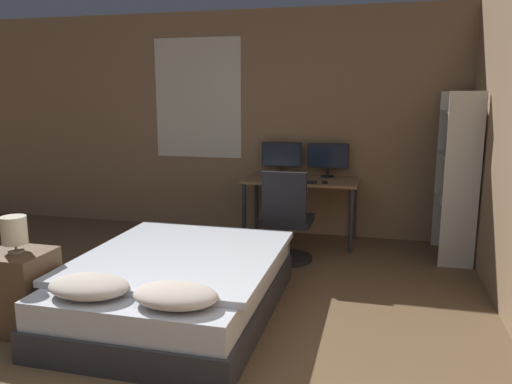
# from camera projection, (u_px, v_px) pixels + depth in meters

# --- Properties ---
(wall_back) EXTENTS (12.00, 0.08, 2.70)m
(wall_back) POSITION_uv_depth(u_px,v_px,m) (283.00, 124.00, 6.07)
(wall_back) COLOR #8E7051
(wall_back) RESTS_ON ground_plane
(bed) EXTENTS (1.50, 1.97, 0.54)m
(bed) POSITION_uv_depth(u_px,v_px,m) (177.00, 286.00, 3.90)
(bed) COLOR #2D2D33
(bed) RESTS_ON ground_plane
(nightstand) EXTENTS (0.44, 0.42, 0.59)m
(nightstand) POSITION_uv_depth(u_px,v_px,m) (20.00, 291.00, 3.64)
(nightstand) COLOR brown
(nightstand) RESTS_ON ground_plane
(bedside_lamp) EXTENTS (0.18, 0.18, 0.26)m
(bedside_lamp) POSITION_uv_depth(u_px,v_px,m) (14.00, 231.00, 3.55)
(bedside_lamp) COLOR gray
(bedside_lamp) RESTS_ON nightstand
(desk) EXTENTS (1.30, 0.68, 0.75)m
(desk) POSITION_uv_depth(u_px,v_px,m) (301.00, 187.00, 5.75)
(desk) COLOR #846042
(desk) RESTS_ON ground_plane
(monitor_left) EXTENTS (0.49, 0.16, 0.40)m
(monitor_left) POSITION_uv_depth(u_px,v_px,m) (281.00, 156.00, 5.98)
(monitor_left) COLOR black
(monitor_left) RESTS_ON desk
(monitor_right) EXTENTS (0.49, 0.16, 0.40)m
(monitor_right) POSITION_uv_depth(u_px,v_px,m) (328.00, 157.00, 5.85)
(monitor_right) COLOR black
(monitor_right) RESTS_ON desk
(keyboard) EXTENTS (0.42, 0.13, 0.02)m
(keyboard) POSITION_uv_depth(u_px,v_px,m) (298.00, 182.00, 5.51)
(keyboard) COLOR black
(keyboard) RESTS_ON desk
(computer_mouse) EXTENTS (0.07, 0.05, 0.04)m
(computer_mouse) POSITION_uv_depth(u_px,v_px,m) (325.00, 182.00, 5.44)
(computer_mouse) COLOR black
(computer_mouse) RESTS_ON desk
(office_chair) EXTENTS (0.52, 0.52, 0.97)m
(office_chair) POSITION_uv_depth(u_px,v_px,m) (287.00, 225.00, 5.10)
(office_chair) COLOR black
(office_chair) RESTS_ON ground_plane
(bookshelf) EXTENTS (0.34, 0.78, 1.74)m
(bookshelf) POSITION_uv_depth(u_px,v_px,m) (458.00, 170.00, 5.09)
(bookshelf) COLOR beige
(bookshelf) RESTS_ON ground_plane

